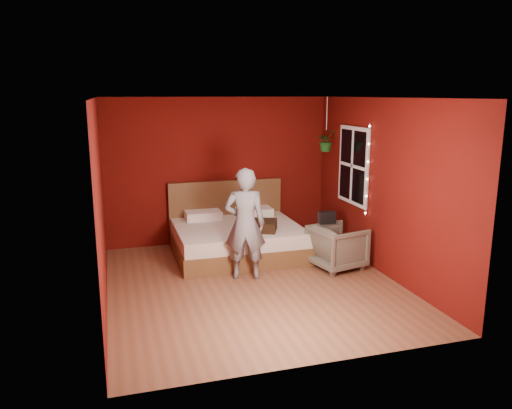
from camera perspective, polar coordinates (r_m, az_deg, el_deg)
name	(u,v)px	position (r m, az deg, el deg)	size (l,w,h in m)	color
floor	(253,284)	(7.19, -0.32, -9.09)	(4.50, 4.50, 0.00)	brown
room_walls	(253,167)	(6.75, -0.34, 4.26)	(4.04, 4.54, 2.62)	#5B0E09
window	(353,166)	(8.34, 11.04, 4.38)	(0.05, 0.97, 1.27)	white
fairy_lights	(367,170)	(7.87, 12.63, 3.82)	(0.04, 0.04, 1.45)	silver
bed	(236,237)	(8.42, -2.30, -3.71)	(2.06, 1.75, 1.13)	brown
person	(245,224)	(7.19, -1.27, -2.24)	(0.60, 0.39, 1.64)	slate
armchair	(337,247)	(7.83, 9.27, -4.81)	(0.72, 0.74, 0.67)	#696353
handbag	(327,217)	(7.86, 8.09, -1.47)	(0.26, 0.13, 0.18)	black
throw_pillow	(262,226)	(7.96, 0.70, -2.44)	(0.45, 0.45, 0.16)	black
hanging_plant	(326,141)	(8.57, 8.01, 7.24)	(0.41, 0.38, 0.91)	silver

